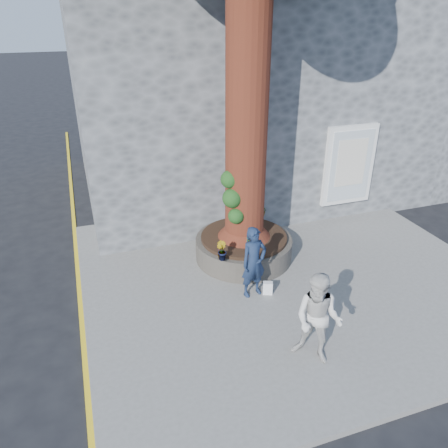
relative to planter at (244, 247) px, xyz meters
name	(u,v)px	position (x,y,z in m)	size (l,w,h in m)	color
ground	(242,318)	(-0.80, -2.00, -0.41)	(120.00, 120.00, 0.00)	black
pavement	(288,276)	(0.70, -1.00, -0.35)	(9.00, 8.00, 0.12)	slate
yellow_line	(82,319)	(-3.85, -1.00, -0.41)	(0.10, 30.00, 0.01)	yellow
stone_shop	(236,89)	(1.70, 5.20, 2.75)	(10.30, 8.30, 6.30)	#4F5154
neighbour_shop	(434,82)	(9.70, 5.20, 2.59)	(6.00, 8.00, 6.00)	#4F5154
planter	(244,247)	(0.00, 0.00, 0.00)	(2.30, 2.30, 0.60)	black
man	(254,262)	(-0.36, -1.46, 0.49)	(0.57, 0.37, 1.56)	#172440
woman	(318,319)	(-0.07, -3.55, 0.55)	(0.82, 0.64, 1.68)	silver
shopping_bag	(268,288)	(-0.06, -1.56, -0.15)	(0.20, 0.12, 0.28)	white
plant_a	(249,245)	(-0.17, -0.72, 0.48)	(0.18, 0.12, 0.34)	gray
plant_b	(222,251)	(-0.85, -0.85, 0.52)	(0.23, 0.22, 0.42)	gray
plant_c	(222,253)	(-0.85, -0.85, 0.46)	(0.17, 0.17, 0.30)	gray
plant_d	(263,211)	(0.85, 0.85, 0.44)	(0.24, 0.21, 0.26)	gray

